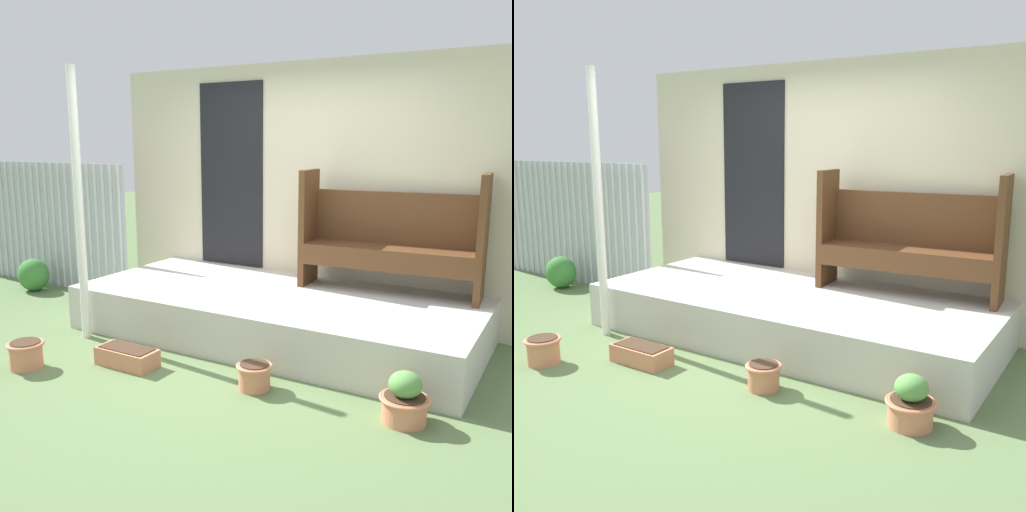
# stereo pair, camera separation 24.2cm
# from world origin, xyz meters

# --- Properties ---
(ground_plane) EXTENTS (24.00, 24.00, 0.00)m
(ground_plane) POSITION_xyz_m (0.00, 0.00, 0.00)
(ground_plane) COLOR #5B7547
(porch_slab) EXTENTS (3.70, 1.66, 0.42)m
(porch_slab) POSITION_xyz_m (0.06, 0.83, 0.21)
(porch_slab) COLOR beige
(porch_slab) RESTS_ON ground_plane
(house_wall) EXTENTS (4.90, 0.08, 2.60)m
(house_wall) POSITION_xyz_m (0.02, 1.69, 1.31)
(house_wall) COLOR beige
(house_wall) RESTS_ON ground_plane
(fence_corrugated) EXTENTS (3.19, 0.05, 1.55)m
(fence_corrugated) POSITION_xyz_m (-3.66, 1.11, 0.77)
(fence_corrugated) COLOR #ADB2B7
(fence_corrugated) RESTS_ON ground_plane
(support_post) EXTENTS (0.08, 0.08, 2.45)m
(support_post) POSITION_xyz_m (-1.46, -0.10, 1.23)
(support_post) COLOR white
(support_post) RESTS_ON ground_plane
(bench) EXTENTS (1.67, 0.50, 1.12)m
(bench) POSITION_xyz_m (0.95, 1.40, 0.96)
(bench) COLOR #54331C
(bench) RESTS_ON porch_slab
(flower_pot_left) EXTENTS (0.30, 0.30, 0.22)m
(flower_pot_left) POSITION_xyz_m (-1.31, -0.89, 0.12)
(flower_pot_left) COLOR tan
(flower_pot_left) RESTS_ON ground_plane
(flower_pot_middle) EXTENTS (0.27, 0.27, 0.20)m
(flower_pot_middle) POSITION_xyz_m (0.49, -0.30, 0.11)
(flower_pot_middle) COLOR tan
(flower_pot_middle) RESTS_ON ground_plane
(flower_pot_right) EXTENTS (0.33, 0.33, 0.35)m
(flower_pot_right) POSITION_xyz_m (1.59, -0.24, 0.15)
(flower_pot_right) COLOR tan
(flower_pot_right) RESTS_ON ground_plane
(planter_box_rect) EXTENTS (0.51, 0.24, 0.16)m
(planter_box_rect) POSITION_xyz_m (-0.63, -0.44, 0.08)
(planter_box_rect) COLOR tan
(planter_box_rect) RESTS_ON ground_plane
(shrub_by_fence) EXTENTS (0.39, 0.35, 0.40)m
(shrub_by_fence) POSITION_xyz_m (-3.29, 0.78, 0.20)
(shrub_by_fence) COLOR #387A33
(shrub_by_fence) RESTS_ON ground_plane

